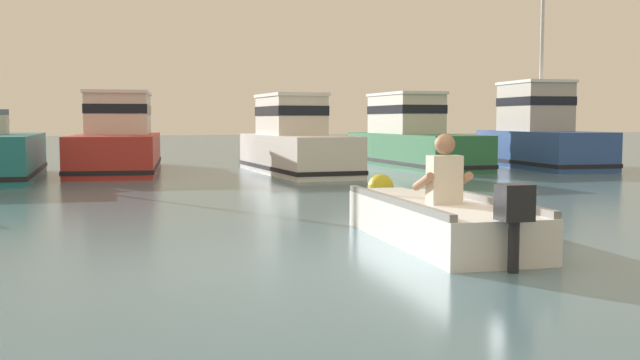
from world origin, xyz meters
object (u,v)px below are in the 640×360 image
(moored_boat_green, at_px, (411,139))
(moored_boat_red, at_px, (119,141))
(moored_boat_white, at_px, (295,143))
(rowboat_with_person, at_px, (436,219))
(moored_boat_blue, at_px, (539,135))
(mooring_buoy, at_px, (381,187))

(moored_boat_green, bearing_deg, moored_boat_red, 174.82)
(moored_boat_red, distance_m, moored_boat_white, 4.72)
(moored_boat_red, relative_size, moored_boat_white, 1.22)
(rowboat_with_person, distance_m, moored_boat_blue, 13.72)
(mooring_buoy, bearing_deg, moored_boat_red, 112.65)
(rowboat_with_person, distance_m, moored_boat_red, 13.11)
(moored_boat_green, distance_m, moored_boat_blue, 3.61)
(moored_boat_red, relative_size, moored_boat_blue, 1.28)
(rowboat_with_person, xyz_separation_m, moored_boat_red, (-2.56, 12.85, 0.53))
(moored_boat_red, relative_size, mooring_buoy, 14.76)
(rowboat_with_person, distance_m, moored_boat_white, 10.71)
(moored_boat_red, xyz_separation_m, moored_boat_white, (4.14, -2.26, -0.03))
(moored_boat_blue, bearing_deg, moored_boat_red, 168.42)
(moored_boat_blue, bearing_deg, mooring_buoy, -139.87)
(moored_boat_red, xyz_separation_m, moored_boat_blue, (11.33, -2.32, 0.12))
(moored_boat_green, xyz_separation_m, mooring_buoy, (-4.43, -8.05, -0.57))
(rowboat_with_person, distance_m, moored_boat_green, 13.33)
(rowboat_with_person, xyz_separation_m, moored_boat_blue, (8.77, 10.52, 0.65))
(moored_boat_blue, bearing_deg, moored_boat_green, 153.86)
(moored_boat_red, distance_m, mooring_buoy, 9.53)
(moored_boat_blue, bearing_deg, rowboat_with_person, -129.81)
(rowboat_with_person, xyz_separation_m, moored_boat_white, (1.58, 10.58, 0.50))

